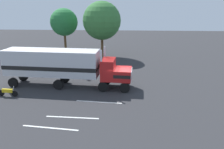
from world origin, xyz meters
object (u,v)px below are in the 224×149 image
object	(u,v)px
person_bystander	(84,71)
tree_left	(102,21)
motorcycle	(8,92)
tree_center	(64,22)
semi_truck	(61,65)
parked_car	(43,58)

from	to	relation	value
person_bystander	tree_left	bearing A→B (deg)	85.50
motorcycle	tree_center	distance (m)	21.73
tree_center	person_bystander	bearing A→B (deg)	-66.61
tree_left	person_bystander	bearing A→B (deg)	-94.50
semi_truck	motorcycle	xyz separation A→B (m)	(-4.69, -3.29, -2.04)
semi_truck	tree_center	world-z (taller)	tree_center
semi_truck	motorcycle	world-z (taller)	semi_truck
tree_left	motorcycle	bearing A→B (deg)	-112.50
semi_truck	parked_car	world-z (taller)	semi_truck
tree_left	tree_center	bearing A→B (deg)	159.61
semi_truck	tree_center	size ratio (longest dim) A/B	1.70
semi_truck	tree_left	distance (m)	15.76
semi_truck	tree_left	xyz separation A→B (m)	(2.89, 15.02, 3.80)
parked_car	person_bystander	bearing A→B (deg)	-42.72
parked_car	tree_center	bearing A→B (deg)	77.57
parked_car	tree_left	bearing A→B (deg)	27.40
person_bystander	tree_center	size ratio (longest dim) A/B	0.19
parked_car	tree_left	distance (m)	11.58
person_bystander	tree_left	size ratio (longest dim) A/B	0.17
semi_truck	parked_car	xyz separation A→B (m)	(-6.14, 10.33, -1.72)
semi_truck	person_bystander	xyz separation A→B (m)	(1.94, 2.87, -1.63)
parked_car	tree_left	xyz separation A→B (m)	(9.04, 4.68, 5.52)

